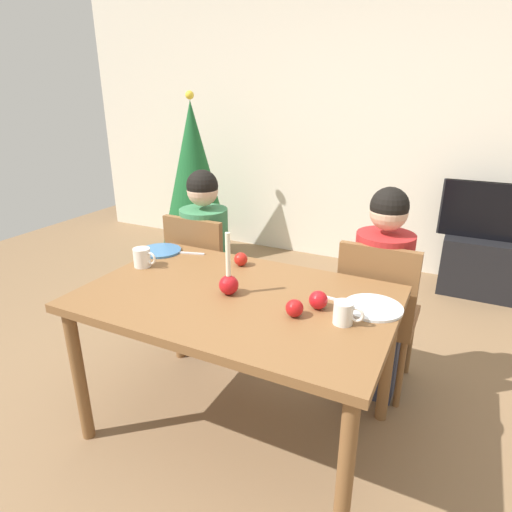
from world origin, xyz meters
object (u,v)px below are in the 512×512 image
chair_right (377,309)px  christmas_tree (194,175)px  candle_centerpiece (229,281)px  plate_left (160,251)px  apple_near_candle (241,259)px  apple_by_right_mug (294,308)px  chair_left (203,273)px  mug_left (143,257)px  person_left_child (206,263)px  person_right_child (379,297)px  dining_table (237,311)px  tv_stand (482,266)px  plate_right (373,307)px  mug_right (344,313)px  apple_by_left_plate (318,300)px  tv (493,212)px

chair_right → christmas_tree: size_ratio=0.56×
candle_centerpiece → plate_left: candle_centerpiece is taller
apple_near_candle → apple_by_right_mug: apple_by_right_mug is taller
chair_left → mug_left: (-0.02, -0.53, 0.29)m
apple_near_candle → person_left_child: bearing=143.5°
person_right_child → apple_by_right_mug: bearing=-107.2°
dining_table → chair_left: chair_left is taller
tv_stand → plate_right: size_ratio=2.56×
candle_centerpiece → apple_by_right_mug: size_ratio=3.96×
tv_stand → mug_left: 2.84m
mug_right → apple_by_right_mug: size_ratio=1.66×
mug_left → apple_near_candle: bearing=27.8°
tv_stand → apple_near_candle: 2.39m
mug_right → plate_left: bearing=164.1°
chair_left → tv_stand: (1.65, 1.69, -0.27)m
plate_left → plate_right: 1.25m
apple_by_right_mug → plate_left: bearing=159.4°
apple_near_candle → person_right_child: bearing=25.4°
christmas_tree → apple_by_left_plate: (1.93, -1.93, -0.05)m
plate_right → mug_right: size_ratio=2.03×
apple_by_left_plate → mug_left: bearing=177.7°
chair_left → plate_left: chair_left is taller
person_left_child → plate_left: person_left_child is taller
dining_table → chair_right: chair_right is taller
tv_stand → candle_centerpiece: (-1.11, -2.31, 0.57)m
mug_right → christmas_tree: bearing=135.8°
christmas_tree → plate_left: 1.90m
plate_left → plate_right: bearing=-7.1°
chair_left → mug_left: 0.60m
chair_right → tv_stand: (0.55, 1.69, -0.27)m
person_left_child → mug_left: (-0.02, -0.56, 0.23)m
person_left_child → plate_left: (-0.08, -0.34, 0.19)m
chair_left → candle_centerpiece: candle_centerpiece is taller
candle_centerpiece → apple_by_right_mug: bearing=-10.1°
person_left_child → apple_by_left_plate: person_left_child is taller
dining_table → mug_left: 0.62m
christmas_tree → apple_by_right_mug: 2.77m
plate_left → mug_right: 1.21m
chair_left → mug_left: size_ratio=6.73×
apple_by_right_mug → tv: bearing=72.1°
christmas_tree → apple_by_right_mug: bearing=-47.5°
chair_right → tv_stand: size_ratio=1.41×
mug_right → apple_by_right_mug: (-0.20, -0.03, -0.01)m
tv → apple_near_candle: 2.33m
candle_centerpiece → apple_by_right_mug: 0.35m
dining_table → tv: tv is taller
chair_left → plate_right: 1.28m
tv → apple_near_candle: bearing=-121.6°
chair_right → plate_left: bearing=-165.4°
candle_centerpiece → apple_near_candle: 0.34m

